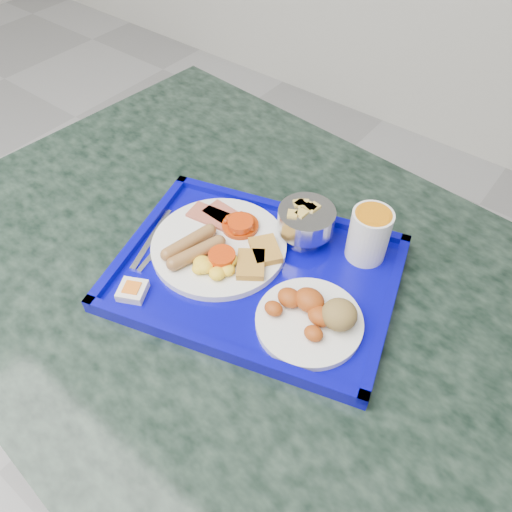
{
  "coord_description": "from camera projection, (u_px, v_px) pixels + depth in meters",
  "views": [
    {
      "loc": [
        0.9,
        0.73,
        1.5
      ],
      "look_at": [
        0.56,
        1.17,
        0.89
      ],
      "focal_mm": 35.0,
      "sensor_mm": 36.0,
      "label": 1
    }
  ],
  "objects": [
    {
      "name": "fruit_bowl",
      "position": [
        306.0,
        220.0,
        0.88
      ],
      "size": [
        0.1,
        0.1,
        0.07
      ],
      "color": "#B9B9BB",
      "rests_on": "tray"
    },
    {
      "name": "jam_packet",
      "position": [
        132.0,
        291.0,
        0.82
      ],
      "size": [
        0.06,
        0.06,
        0.02
      ],
      "rotation": [
        0.0,
        0.0,
        0.47
      ],
      "color": "white",
      "rests_on": "tray"
    },
    {
      "name": "knife",
      "position": [
        152.0,
        238.0,
        0.91
      ],
      "size": [
        0.07,
        0.15,
        0.0
      ],
      "primitive_type": "cube",
      "rotation": [
        0.0,
        0.0,
        0.37
      ],
      "color": "#B9B9BB",
      "rests_on": "tray"
    },
    {
      "name": "main_plate",
      "position": [
        220.0,
        246.0,
        0.88
      ],
      "size": [
        0.24,
        0.24,
        0.04
      ],
      "rotation": [
        0.0,
        0.0,
        -0.35
      ],
      "color": "white",
      "rests_on": "tray"
    },
    {
      "name": "juice_cup",
      "position": [
        369.0,
        234.0,
        0.85
      ],
      "size": [
        0.07,
        0.07,
        0.1
      ],
      "color": "white",
      "rests_on": "tray"
    },
    {
      "name": "tray",
      "position": [
        256.0,
        274.0,
        0.86
      ],
      "size": [
        0.55,
        0.46,
        0.03
      ],
      "rotation": [
        0.0,
        0.0,
        0.29
      ],
      "color": "#05039C",
      "rests_on": "table"
    },
    {
      "name": "spoon",
      "position": [
        184.0,
        234.0,
        0.91
      ],
      "size": [
        0.05,
        0.16,
        0.01
      ],
      "rotation": [
        0.0,
        0.0,
        0.23
      ],
      "color": "#B9B9BB",
      "rests_on": "tray"
    },
    {
      "name": "table",
      "position": [
        262.0,
        352.0,
        1.02
      ],
      "size": [
        1.4,
        1.0,
        0.83
      ],
      "rotation": [
        0.0,
        0.0,
        -0.08
      ],
      "color": "gray",
      "rests_on": "floor"
    },
    {
      "name": "bread_plate",
      "position": [
        314.0,
        316.0,
        0.77
      ],
      "size": [
        0.17,
        0.17,
        0.06
      ],
      "rotation": [
        0.0,
        0.0,
        -0.09
      ],
      "color": "white",
      "rests_on": "tray"
    }
  ]
}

